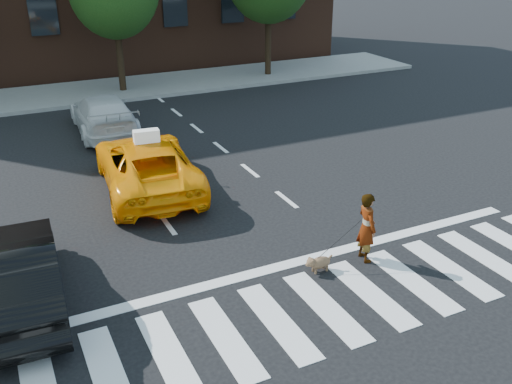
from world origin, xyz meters
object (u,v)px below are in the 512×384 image
woman (367,227)px  dog (318,263)px  black_sedan (17,274)px  taxi (147,165)px  white_suv (103,114)px

woman → dog: size_ratio=2.41×
black_sedan → dog: black_sedan is taller
taxi → dog: taxi is taller
white_suv → woman: (3.05, -10.84, 0.09)m
taxi → woman: bearing=124.5°
white_suv → dog: 11.02m
taxi → dog: (1.91, -5.56, -0.49)m
black_sedan → white_suv: black_sedan is taller
white_suv → dog: white_suv is taller
woman → taxi: bearing=34.8°
taxi → white_suv: bearing=-84.2°
woman → dog: (-1.14, 0.00, -0.55)m
white_suv → dog: size_ratio=7.29×
black_sedan → white_suv: (3.60, 9.44, -0.02)m
dog → black_sedan: bearing=166.1°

